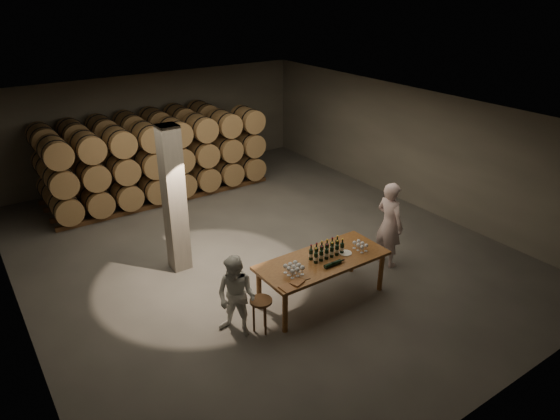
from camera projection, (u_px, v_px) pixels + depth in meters
room at (174, 200)px, 10.33m from camera, size 12.00×12.00×12.00m
tasting_table at (322, 264)px, 9.58m from camera, size 2.60×1.10×0.90m
barrel_stack_back at (133, 150)px, 14.67m from camera, size 5.48×0.95×2.31m
barrel_stack_front at (164, 160)px, 13.83m from camera, size 6.26×0.95×2.31m
bottle_cluster at (327, 251)px, 9.59m from camera, size 0.73×0.23×0.32m
lying_bottles at (333, 264)px, 9.30m from camera, size 0.47×0.08×0.08m
glass_cluster_left at (294, 267)px, 9.01m from camera, size 0.31×0.31×0.19m
glass_cluster_right at (360, 244)px, 9.82m from camera, size 0.19×0.30×0.16m
plate at (346, 253)px, 9.73m from camera, size 0.25×0.25×0.01m
notebook_near at (297, 282)px, 8.78m from camera, size 0.29×0.26×0.03m
notebook_corner at (287, 288)px, 8.62m from camera, size 0.22×0.27×0.02m
pen at (307, 279)px, 8.88m from camera, size 0.15×0.03×0.01m
stool at (261, 306)px, 8.77m from camera, size 0.40×0.40×0.67m
person_man at (389, 224)px, 10.75m from camera, size 0.47×0.70×1.92m
person_woman at (236, 296)px, 8.64m from camera, size 0.89×0.94×1.53m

